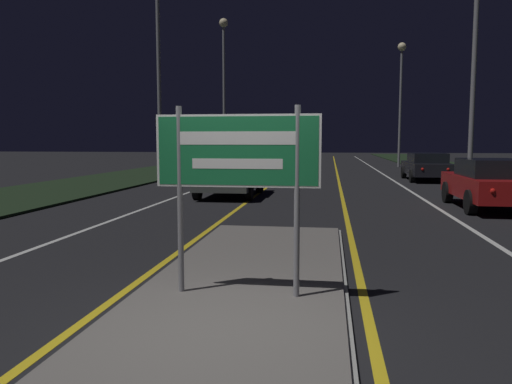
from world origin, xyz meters
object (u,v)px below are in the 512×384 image
at_px(car_receding_1, 426,166).
at_px(streetlight_right_far, 401,81).
at_px(streetlight_left_near, 159,67).
at_px(car_approaching_0, 231,176).
at_px(highway_sign, 237,161).
at_px(streetlight_left_far, 224,68).
at_px(car_receding_0, 489,183).

bearing_deg(car_receding_1, streetlight_right_far, 88.04).
bearing_deg(streetlight_left_near, streetlight_right_far, 52.12).
bearing_deg(car_receding_1, car_approaching_0, -135.05).
bearing_deg(highway_sign, streetlight_right_far, 79.33).
bearing_deg(car_receding_1, streetlight_left_near, -165.66).
bearing_deg(car_approaching_0, streetlight_right_far, 68.22).
xyz_separation_m(streetlight_right_far, car_receding_1, (-0.46, -13.43, -5.69)).
bearing_deg(highway_sign, streetlight_left_near, 112.14).
xyz_separation_m(highway_sign, car_approaching_0, (-2.39, 11.49, -0.99)).
height_order(streetlight_left_near, streetlight_right_far, streetlight_right_far).
relative_size(highway_sign, car_receding_1, 0.50).
distance_m(streetlight_left_far, car_approaching_0, 18.12).
bearing_deg(streetlight_left_near, car_receding_0, -30.44).
distance_m(streetlight_left_near, streetlight_left_far, 11.78).
height_order(streetlight_left_far, car_approaching_0, streetlight_left_far).
bearing_deg(highway_sign, streetlight_left_far, 102.35).
relative_size(highway_sign, car_approaching_0, 0.56).
xyz_separation_m(streetlight_left_far, car_approaching_0, (3.76, -16.61, -6.19)).
relative_size(car_receding_1, car_approaching_0, 1.11).
bearing_deg(streetlight_right_far, car_approaching_0, -111.78).
bearing_deg(car_receding_0, highway_sign, -121.30).
height_order(streetlight_left_far, car_receding_0, streetlight_left_far).
bearing_deg(car_receding_1, car_receding_0, -90.90).
bearing_deg(car_receding_0, streetlight_left_far, 121.91).
bearing_deg(highway_sign, car_receding_0, 58.70).
relative_size(streetlight_left_far, streetlight_right_far, 1.11).
xyz_separation_m(streetlight_left_near, streetlight_left_far, (0.54, 11.66, 1.62)).
height_order(streetlight_right_far, car_approaching_0, streetlight_right_far).
bearing_deg(streetlight_left_near, car_receding_1, 14.34).
xyz_separation_m(streetlight_left_near, car_receding_0, (12.30, -7.23, -4.53)).
bearing_deg(car_receding_0, streetlight_left_near, 149.56).
bearing_deg(car_receding_0, streetlight_right_far, 88.50).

